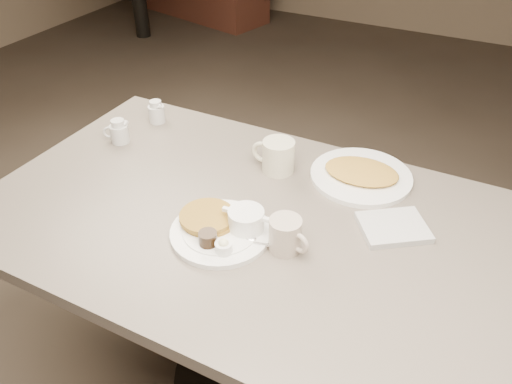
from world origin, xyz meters
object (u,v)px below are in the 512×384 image
at_px(main_plate, 224,227).
at_px(coffee_mug_far, 277,156).
at_px(diner_table, 253,262).
at_px(coffee_mug_near, 286,235).
at_px(creamer_right, 156,112).
at_px(creamer_left, 119,132).
at_px(hash_plate, 361,174).

distance_m(main_plate, coffee_mug_far, 0.33).
relative_size(diner_table, coffee_mug_near, 12.26).
bearing_deg(creamer_right, main_plate, -38.96).
xyz_separation_m(diner_table, main_plate, (-0.04, -0.09, 0.19)).
bearing_deg(coffee_mug_near, main_plate, -173.54).
distance_m(coffee_mug_far, creamer_right, 0.52).
bearing_deg(coffee_mug_near, creamer_left, 162.24).
xyz_separation_m(main_plate, coffee_mug_near, (0.17, 0.02, 0.02)).
bearing_deg(main_plate, diner_table, 69.28).
relative_size(coffee_mug_near, creamer_left, 1.45).
relative_size(coffee_mug_near, hash_plate, 0.38).
bearing_deg(coffee_mug_far, creamer_right, 170.45).
height_order(creamer_left, creamer_right, same).
distance_m(diner_table, creamer_right, 0.67).
distance_m(diner_table, coffee_mug_near, 0.26).
distance_m(creamer_left, creamer_right, 0.17).
xyz_separation_m(coffee_mug_far, hash_plate, (0.24, 0.07, -0.04)).
distance_m(main_plate, hash_plate, 0.47).
relative_size(main_plate, coffee_mug_near, 2.67).
distance_m(coffee_mug_near, creamer_left, 0.74).
relative_size(coffee_mug_near, coffee_mug_far, 0.89).
height_order(coffee_mug_near, creamer_left, coffee_mug_near).
height_order(diner_table, hash_plate, hash_plate).
xyz_separation_m(main_plate, coffee_mug_far, (-0.00, 0.33, 0.03)).
bearing_deg(coffee_mug_near, coffee_mug_far, 118.70).
bearing_deg(main_plate, creamer_left, 155.59).
relative_size(creamer_left, creamer_right, 1.06).
bearing_deg(coffee_mug_near, hash_plate, 79.33).
bearing_deg(diner_table, hash_plate, 56.73).
relative_size(diner_table, creamer_right, 18.75).
relative_size(diner_table, hash_plate, 4.62).
bearing_deg(creamer_right, creamer_left, -98.82).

